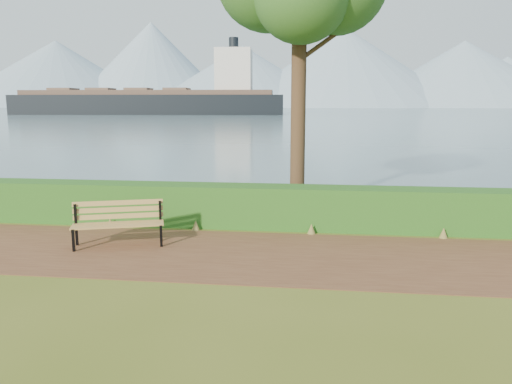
# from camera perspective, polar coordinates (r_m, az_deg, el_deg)

# --- Properties ---
(ground) EXTENTS (140.00, 140.00, 0.00)m
(ground) POSITION_cam_1_polar(r_m,az_deg,el_deg) (9.67, -3.47, -7.62)
(ground) COLOR #4E5A19
(ground) RESTS_ON ground
(path) EXTENTS (40.00, 3.40, 0.01)m
(path) POSITION_cam_1_polar(r_m,az_deg,el_deg) (9.95, -3.15, -7.07)
(path) COLOR #562F1D
(path) RESTS_ON ground
(hedge) EXTENTS (32.00, 0.85, 1.00)m
(hedge) POSITION_cam_1_polar(r_m,az_deg,el_deg) (12.03, -1.21, -1.61)
(hedge) COLOR #1F4814
(hedge) RESTS_ON ground
(water) EXTENTS (700.00, 510.00, 0.00)m
(water) POSITION_cam_1_polar(r_m,az_deg,el_deg) (269.07, 6.96, 9.39)
(water) COLOR #425F6B
(water) RESTS_ON ground
(mountains) EXTENTS (585.00, 190.00, 70.00)m
(mountains) POSITION_cam_1_polar(r_m,az_deg,el_deg) (415.98, 5.89, 13.45)
(mountains) COLOR #7F98AA
(mountains) RESTS_ON ground
(bench) EXTENTS (1.92, 1.10, 0.93)m
(bench) POSITION_cam_1_polar(r_m,az_deg,el_deg) (10.81, -15.46, -3.13)
(bench) COLOR black
(bench) RESTS_ON ground
(cargo_ship) EXTENTS (71.92, 16.16, 21.65)m
(cargo_ship) POSITION_cam_1_polar(r_m,az_deg,el_deg) (136.39, -11.16, 10.03)
(cargo_ship) COLOR black
(cargo_ship) RESTS_ON ground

